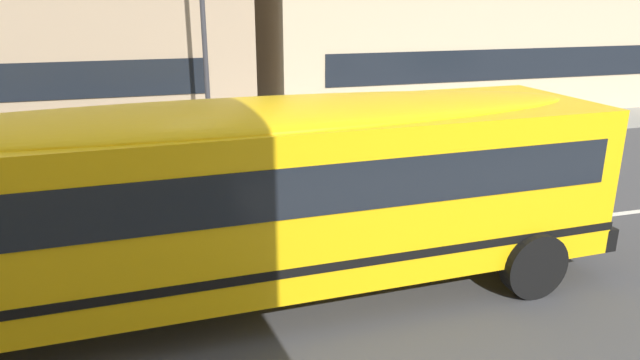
# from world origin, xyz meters

# --- Properties ---
(ground_plane) EXTENTS (400.00, 400.00, 0.00)m
(ground_plane) POSITION_xyz_m (0.00, 0.00, 0.00)
(ground_plane) COLOR #424244
(sidewalk_far) EXTENTS (120.00, 3.00, 0.01)m
(sidewalk_far) POSITION_xyz_m (0.00, 8.00, 0.01)
(sidewalk_far) COLOR gray
(sidewalk_far) RESTS_ON ground_plane
(lane_centreline) EXTENTS (110.00, 0.16, 0.01)m
(lane_centreline) POSITION_xyz_m (0.00, 0.00, 0.00)
(lane_centreline) COLOR silver
(lane_centreline) RESTS_ON ground_plane
(school_bus) EXTENTS (13.23, 3.16, 2.94)m
(school_bus) POSITION_xyz_m (1.10, -1.30, 1.75)
(school_bus) COLOR yellow
(school_bus) RESTS_ON ground_plane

